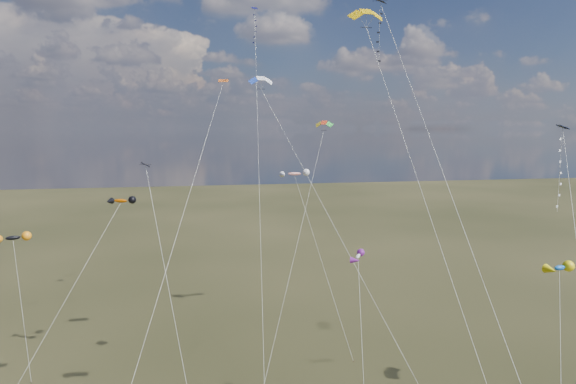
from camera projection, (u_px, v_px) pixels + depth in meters
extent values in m
cube|color=black|center=(380.00, 1.00, 43.50)|extent=(1.36, 1.38, 0.44)
cylinder|color=silver|center=(472.00, 249.00, 30.71)|extent=(0.51, 30.88, 35.96)
cube|color=#0D0D4C|center=(255.00, 8.00, 66.27)|extent=(0.94, 0.88, 0.38)
cylinder|color=silver|center=(259.00, 176.00, 53.17)|extent=(3.47, 31.34, 40.69)
cube|color=black|center=(145.00, 165.00, 44.39)|extent=(0.78, 0.84, 0.35)
cylinder|color=silver|center=(173.00, 312.00, 39.71)|extent=(4.48, 13.27, 22.09)
cube|color=#081144|center=(563.00, 127.00, 33.14)|extent=(0.77, 0.80, 0.27)
cube|color=#C34F13|center=(223.00, 81.00, 49.76)|extent=(1.08, 1.04, 0.35)
cylinder|color=silver|center=(168.00, 264.00, 38.97)|extent=(10.56, 23.87, 29.83)
cylinder|color=silver|center=(452.00, 272.00, 30.11)|extent=(4.51, 19.03, 33.55)
cylinder|color=silver|center=(347.00, 244.00, 44.54)|extent=(11.47, 24.63, 30.42)
cylinder|color=silver|center=(297.00, 240.00, 56.71)|extent=(10.94, 18.64, 25.98)
ellipsoid|color=black|center=(13.00, 238.00, 56.73)|extent=(3.22, 2.09, 1.11)
cylinder|color=silver|center=(22.00, 307.00, 53.86)|extent=(3.46, 8.24, 13.19)
cube|color=#332316|center=(31.00, 383.00, 50.98)|extent=(0.10, 0.10, 0.12)
ellipsoid|color=#CB5000|center=(121.00, 201.00, 54.08)|extent=(3.12, 2.04, 0.97)
cylinder|color=silver|center=(63.00, 303.00, 48.48)|extent=(9.66, 11.85, 17.64)
ellipsoid|color=silver|center=(358.00, 256.00, 42.90)|extent=(1.84, 2.45, 0.70)
cylinder|color=silver|center=(363.00, 367.00, 38.69)|extent=(2.39, 10.03, 14.59)
ellipsoid|color=red|center=(295.00, 174.00, 69.02)|extent=(3.58, 1.12, 1.12)
cylinder|color=silver|center=(321.00, 258.00, 62.36)|extent=(3.14, 16.71, 19.17)
cube|color=#332316|center=(354.00, 361.00, 55.69)|extent=(0.10, 0.10, 0.12)
ellipsoid|color=#1151B5|center=(560.00, 268.00, 38.72)|extent=(2.01, 1.19, 0.94)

